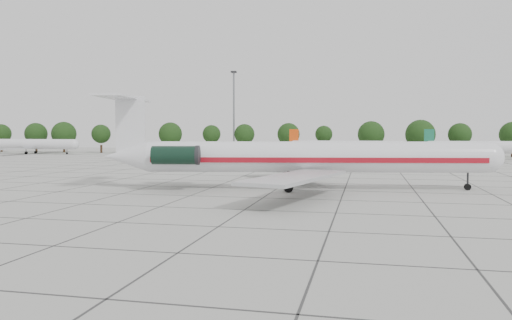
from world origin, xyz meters
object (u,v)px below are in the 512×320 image
at_px(bg_airliner_c, 346,147).
at_px(bg_airliner_d, 486,148).
at_px(bg_airliner_a, 33,144).
at_px(floodlight_mast, 234,107).
at_px(main_airliner, 294,157).

distance_m(bg_airliner_c, bg_airliner_d, 33.63).
distance_m(bg_airliner_a, bg_airliner_d, 126.86).
height_order(bg_airliner_a, floodlight_mast, floodlight_mast).
height_order(bg_airliner_a, bg_airliner_c, same).
xyz_separation_m(main_airliner, bg_airliner_c, (3.32, 69.32, -1.01)).
bearing_deg(main_airliner, bg_airliner_d, 52.63).
bearing_deg(bg_airliner_a, bg_airliner_c, -2.66).
relative_size(main_airliner, bg_airliner_c, 1.66).
height_order(bg_airliner_c, bg_airliner_d, same).
bearing_deg(floodlight_mast, bg_airliner_c, -32.41).
xyz_separation_m(main_airliner, bg_airliner_a, (-89.98, 73.66, -1.01)).
relative_size(bg_airliner_c, floodlight_mast, 1.11).
distance_m(bg_airliner_d, floodlight_mast, 72.68).
bearing_deg(floodlight_mast, bg_airliner_d, -16.26).
distance_m(bg_airliner_a, floodlight_mast, 61.76).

